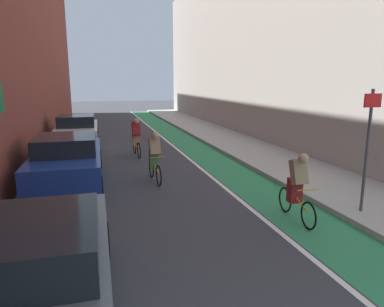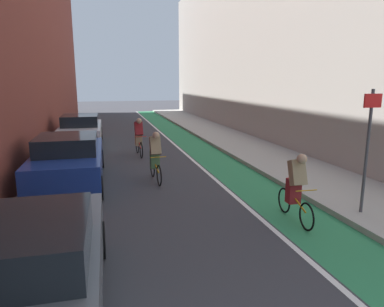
{
  "view_description": "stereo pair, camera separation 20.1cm",
  "coord_description": "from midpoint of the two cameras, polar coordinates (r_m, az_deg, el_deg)",
  "views": [
    {
      "loc": [
        -1.68,
        -0.55,
        3.09
      ],
      "look_at": [
        0.89,
        8.68,
        1.1
      ],
      "focal_mm": 32.52,
      "sensor_mm": 36.0,
      "label": 1
    },
    {
      "loc": [
        -1.48,
        -0.6,
        3.09
      ],
      "look_at": [
        0.89,
        8.68,
        1.1
      ],
      "focal_mm": 32.52,
      "sensor_mm": 36.0,
      "label": 2
    }
  ],
  "objects": [
    {
      "name": "ground_plane",
      "position": [
        16.01,
        -9.58,
        0.43
      ],
      "size": [
        83.84,
        83.84,
        0.0
      ],
      "primitive_type": "plane",
      "color": "#38383D"
    },
    {
      "name": "bike_lane_paint",
      "position": [
        18.43,
        -1.53,
        2.07
      ],
      "size": [
        1.6,
        38.11,
        0.0
      ],
      "primitive_type": "cube",
      "color": "#2D8451",
      "rests_on": "ground"
    },
    {
      "name": "lane_divider_stripe",
      "position": [
        18.24,
        -4.28,
        1.94
      ],
      "size": [
        0.12,
        38.11,
        0.0
      ],
      "primitive_type": "cube",
      "color": "white",
      "rests_on": "ground"
    },
    {
      "name": "sidewalk_right",
      "position": [
        19.08,
        5.01,
        2.57
      ],
      "size": [
        2.88,
        38.11,
        0.14
      ],
      "primitive_type": "cube",
      "color": "#A8A59E",
      "rests_on": "ground"
    },
    {
      "name": "building_facade_right",
      "position": [
        21.84,
        10.17,
        17.81
      ],
      "size": [
        2.4,
        34.11,
        10.94
      ],
      "primitive_type": "cube",
      "color": "#B2ADA3",
      "rests_on": "ground"
    },
    {
      "name": "parked_sedan_gray",
      "position": [
        4.93,
        -26.29,
        -17.47
      ],
      "size": [
        2.0,
        4.38,
        1.53
      ],
      "color": "#595B60",
      "rests_on": "ground"
    },
    {
      "name": "parked_sedan_blue",
      "position": [
        11.18,
        -20.22,
        -0.9
      ],
      "size": [
        2.02,
        4.8,
        1.53
      ],
      "color": "navy",
      "rests_on": "ground"
    },
    {
      "name": "parked_sedan_white",
      "position": [
        17.67,
        -18.61,
        3.62
      ],
      "size": [
        1.96,
        4.78,
        1.53
      ],
      "color": "silver",
      "rests_on": "ground"
    },
    {
      "name": "cyclist_lead",
      "position": [
        8.12,
        16.18,
        -5.12
      ],
      "size": [
        0.48,
        1.65,
        1.58
      ],
      "color": "black",
      "rests_on": "ground"
    },
    {
      "name": "cyclist_mid",
      "position": [
        10.89,
        -6.72,
        -0.26
      ],
      "size": [
        0.48,
        1.69,
        1.6
      ],
      "color": "black",
      "rests_on": "ground"
    },
    {
      "name": "cyclist_trailing",
      "position": [
        14.78,
        -9.52,
        2.68
      ],
      "size": [
        0.48,
        1.72,
        1.61
      ],
      "color": "black",
      "rests_on": "ground"
    },
    {
      "name": "street_sign_post",
      "position": [
        8.67,
        26.33,
        1.9
      ],
      "size": [
        0.44,
        0.07,
        2.8
      ],
      "color": "#4C4C51",
      "rests_on": "sidewalk_right"
    }
  ]
}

